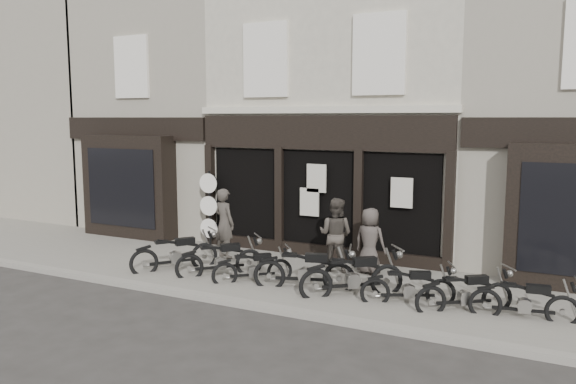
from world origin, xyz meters
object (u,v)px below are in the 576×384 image
at_px(motorcycle_0, 176,257).
at_px(motorcycle_5, 409,290).
at_px(motorcycle_3, 305,274).
at_px(man_right, 370,241).
at_px(motorcycle_1, 221,262).
at_px(man_centre, 336,234).
at_px(motorcycle_4, 353,280).
at_px(man_left, 224,223).
at_px(advert_sign_post, 209,212).
at_px(motorcycle_7, 525,305).
at_px(motorcycle_6, 465,297).
at_px(motorcycle_2, 254,271).

xyz_separation_m(motorcycle_0, motorcycle_5, (5.83, 0.05, -0.05)).
height_order(motorcycle_3, man_right, man_right).
bearing_deg(motorcycle_1, man_centre, -11.44).
height_order(motorcycle_4, man_left, man_left).
bearing_deg(advert_sign_post, motorcycle_1, -54.80).
distance_m(motorcycle_0, man_right, 4.79).
height_order(motorcycle_4, motorcycle_7, motorcycle_4).
bearing_deg(motorcycle_1, motorcycle_0, 138.66).
xyz_separation_m(man_centre, man_right, (0.85, 0.08, -0.10)).
xyz_separation_m(man_left, advert_sign_post, (-1.13, 0.94, 0.08)).
bearing_deg(man_centre, man_right, -172.68).
xyz_separation_m(motorcycle_1, motorcycle_4, (3.37, -0.06, 0.03)).
xyz_separation_m(man_left, man_right, (3.96, 0.25, -0.13)).
distance_m(motorcycle_3, motorcycle_6, 3.39).
bearing_deg(motorcycle_2, motorcycle_0, 138.34).
xyz_separation_m(motorcycle_5, advert_sign_post, (-6.48, 2.37, 0.76)).
height_order(motorcycle_3, motorcycle_6, motorcycle_3).
bearing_deg(motorcycle_4, motorcycle_3, 142.36).
distance_m(motorcycle_5, man_centre, 2.83).
bearing_deg(man_left, motorcycle_3, 173.19).
bearing_deg(motorcycle_3, motorcycle_2, 164.49).
bearing_deg(motorcycle_7, motorcycle_6, 172.48).
height_order(motorcycle_5, man_left, man_left).
relative_size(motorcycle_4, motorcycle_7, 0.99).
relative_size(motorcycle_6, man_centre, 0.98).
xyz_separation_m(motorcycle_0, motorcycle_6, (6.93, 0.10, -0.04)).
relative_size(motorcycle_2, motorcycle_7, 0.79).
bearing_deg(motorcycle_1, advert_sign_post, 84.09).
bearing_deg(motorcycle_0, motorcycle_3, -52.94).
distance_m(motorcycle_6, motorcycle_7, 1.07).
bearing_deg(motorcycle_4, advert_sign_post, 116.50).
height_order(motorcycle_5, man_right, man_right).
distance_m(motorcycle_3, motorcycle_5, 2.30).
bearing_deg(motorcycle_2, man_right, -1.67).
xyz_separation_m(motorcycle_0, motorcycle_4, (4.64, 0.03, 0.02)).
bearing_deg(motorcycle_2, man_left, 98.67).
height_order(man_left, man_right, man_left).
bearing_deg(motorcycle_2, man_centre, 10.98).
bearing_deg(man_centre, motorcycle_2, 53.45).
distance_m(motorcycle_1, man_right, 3.61).
distance_m(motorcycle_2, man_centre, 2.26).
bearing_deg(motorcycle_6, man_centre, 120.00).
xyz_separation_m(motorcycle_2, man_centre, (1.34, 1.69, 0.66)).
bearing_deg(motorcycle_6, motorcycle_5, 147.39).
xyz_separation_m(motorcycle_6, motorcycle_7, (1.07, 0.01, -0.01)).
bearing_deg(motorcycle_2, motorcycle_3, -38.72).
xyz_separation_m(man_left, man_centre, (3.11, 0.17, -0.04)).
relative_size(man_centre, advert_sign_post, 0.77).
xyz_separation_m(motorcycle_2, man_right, (2.19, 1.77, 0.56)).
distance_m(motorcycle_2, motorcycle_5, 3.59).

